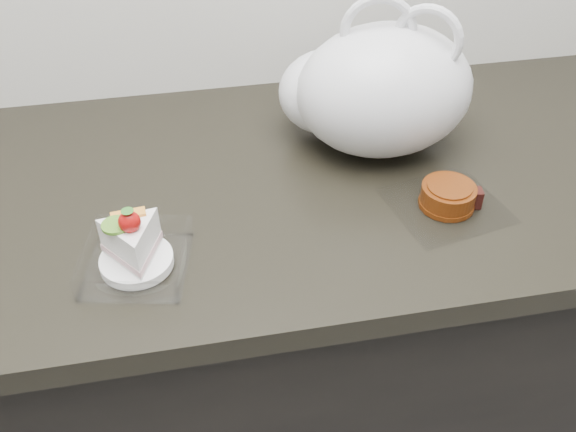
{
  "coord_description": "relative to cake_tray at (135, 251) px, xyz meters",
  "views": [
    {
      "loc": [
        -0.07,
        0.86,
        1.52
      ],
      "look_at": [
        0.05,
        1.54,
        0.94
      ],
      "focal_mm": 40.0,
      "sensor_mm": 36.0,
      "label": 1
    }
  ],
  "objects": [
    {
      "name": "counter",
      "position": [
        0.16,
        0.17,
        -0.48
      ],
      "size": [
        2.04,
        0.64,
        0.9
      ],
      "color": "black",
      "rests_on": "ground"
    },
    {
      "name": "cake_tray",
      "position": [
        0.0,
        0.0,
        0.0
      ],
      "size": [
        0.16,
        0.16,
        0.11
      ],
      "rotation": [
        0.0,
        0.0,
        -0.21
      ],
      "color": "white",
      "rests_on": "counter"
    },
    {
      "name": "plastic_bag",
      "position": [
        0.4,
        0.23,
        0.08
      ],
      "size": [
        0.36,
        0.32,
        0.27
      ],
      "rotation": [
        0.0,
        0.0,
        -0.4
      ],
      "color": "silver",
      "rests_on": "counter"
    },
    {
      "name": "mooncake_wrap",
      "position": [
        0.47,
        0.05,
        -0.01
      ],
      "size": [
        0.19,
        0.18,
        0.04
      ],
      "rotation": [
        0.0,
        0.0,
        0.37
      ],
      "color": "white",
      "rests_on": "counter"
    }
  ]
}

